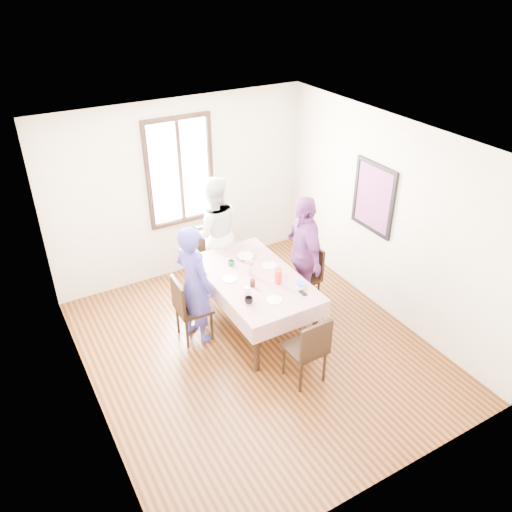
# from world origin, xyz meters

# --- Properties ---
(ground) EXTENTS (4.50, 4.50, 0.00)m
(ground) POSITION_xyz_m (0.00, 0.00, 0.00)
(ground) COLOR black
(ground) RESTS_ON ground
(back_wall) EXTENTS (4.00, 0.00, 4.00)m
(back_wall) POSITION_xyz_m (0.00, 2.25, 1.35)
(back_wall) COLOR beige
(back_wall) RESTS_ON ground
(right_wall) EXTENTS (0.00, 4.50, 4.50)m
(right_wall) POSITION_xyz_m (2.00, 0.00, 1.35)
(right_wall) COLOR beige
(right_wall) RESTS_ON ground
(window_frame) EXTENTS (1.02, 0.06, 1.62)m
(window_frame) POSITION_xyz_m (0.00, 2.23, 1.65)
(window_frame) COLOR black
(window_frame) RESTS_ON back_wall
(window_pane) EXTENTS (0.90, 0.02, 1.50)m
(window_pane) POSITION_xyz_m (0.00, 2.24, 1.65)
(window_pane) COLOR white
(window_pane) RESTS_ON back_wall
(art_poster) EXTENTS (0.04, 0.76, 0.96)m
(art_poster) POSITION_xyz_m (1.98, 0.30, 1.55)
(art_poster) COLOR red
(art_poster) RESTS_ON right_wall
(dining_table) EXTENTS (0.96, 1.72, 0.75)m
(dining_table) POSITION_xyz_m (0.23, 0.46, 0.38)
(dining_table) COLOR black
(dining_table) RESTS_ON ground
(tablecloth) EXTENTS (1.08, 1.84, 0.01)m
(tablecloth) POSITION_xyz_m (0.23, 0.46, 0.76)
(tablecloth) COLOR #4F000E
(tablecloth) RESTS_ON dining_table
(chair_left) EXTENTS (0.43, 0.43, 0.91)m
(chair_left) POSITION_xyz_m (-0.57, 0.62, 0.46)
(chair_left) COLOR black
(chair_left) RESTS_ON ground
(chair_right) EXTENTS (0.45, 0.45, 0.91)m
(chair_right) POSITION_xyz_m (1.03, 0.52, 0.46)
(chair_right) COLOR black
(chair_right) RESTS_ON ground
(chair_far) EXTENTS (0.45, 0.45, 0.91)m
(chair_far) POSITION_xyz_m (0.23, 1.65, 0.46)
(chair_far) COLOR black
(chair_far) RESTS_ON ground
(chair_near) EXTENTS (0.43, 0.43, 0.91)m
(chair_near) POSITION_xyz_m (0.23, -0.72, 0.46)
(chair_near) COLOR black
(chair_near) RESTS_ON ground
(person_left) EXTENTS (0.55, 0.68, 1.62)m
(person_left) POSITION_xyz_m (-0.55, 0.62, 0.81)
(person_left) COLOR #3C358E
(person_left) RESTS_ON ground
(person_far) EXTENTS (0.96, 0.81, 1.73)m
(person_far) POSITION_xyz_m (0.23, 1.63, 0.86)
(person_far) COLOR silver
(person_far) RESTS_ON ground
(person_right) EXTENTS (0.62, 1.06, 1.70)m
(person_right) POSITION_xyz_m (1.01, 0.52, 0.85)
(person_right) COLOR #72357C
(person_right) RESTS_ON ground
(mug_black) EXTENTS (0.13, 0.13, 0.08)m
(mug_black) POSITION_xyz_m (-0.12, -0.01, 0.80)
(mug_black) COLOR black
(mug_black) RESTS_ON tablecloth
(mug_flag) EXTENTS (0.12, 0.12, 0.08)m
(mug_flag) POSITION_xyz_m (0.53, 0.34, 0.80)
(mug_flag) COLOR red
(mug_flag) RESTS_ON tablecloth
(mug_green) EXTENTS (0.13, 0.13, 0.07)m
(mug_green) POSITION_xyz_m (0.10, 0.86, 0.80)
(mug_green) COLOR #0C7226
(mug_green) RESTS_ON tablecloth
(serving_bowl) EXTENTS (0.24, 0.24, 0.05)m
(serving_bowl) POSITION_xyz_m (0.35, 0.92, 0.79)
(serving_bowl) COLOR white
(serving_bowl) RESTS_ON tablecloth
(juice_carton) EXTENTS (0.06, 0.06, 0.20)m
(juice_carton) POSITION_xyz_m (0.41, 0.17, 0.86)
(juice_carton) COLOR red
(juice_carton) RESTS_ON tablecloth
(butter_tub) EXTENTS (0.11, 0.11, 0.06)m
(butter_tub) POSITION_xyz_m (0.61, -0.04, 0.79)
(butter_tub) COLOR white
(butter_tub) RESTS_ON tablecloth
(jam_jar) EXTENTS (0.07, 0.07, 0.09)m
(jam_jar) POSITION_xyz_m (0.10, 0.28, 0.81)
(jam_jar) COLOR black
(jam_jar) RESTS_ON tablecloth
(drinking_glass) EXTENTS (0.07, 0.07, 0.10)m
(drinking_glass) POSITION_xyz_m (-0.04, 0.17, 0.81)
(drinking_glass) COLOR silver
(drinking_glass) RESTS_ON tablecloth
(smartphone) EXTENTS (0.06, 0.13, 0.01)m
(smartphone) POSITION_xyz_m (0.56, -0.16, 0.77)
(smartphone) COLOR black
(smartphone) RESTS_ON tablecloth
(flower_vase) EXTENTS (0.06, 0.06, 0.12)m
(flower_vase) POSITION_xyz_m (0.20, 0.54, 0.82)
(flower_vase) COLOR silver
(flower_vase) RESTS_ON tablecloth
(plate_left) EXTENTS (0.20, 0.20, 0.01)m
(plate_left) POSITION_xyz_m (-0.07, 0.57, 0.77)
(plate_left) COLOR white
(plate_left) RESTS_ON tablecloth
(plate_right) EXTENTS (0.20, 0.20, 0.01)m
(plate_right) POSITION_xyz_m (0.53, 0.60, 0.77)
(plate_right) COLOR white
(plate_right) RESTS_ON tablecloth
(plate_near) EXTENTS (0.20, 0.20, 0.01)m
(plate_near) POSITION_xyz_m (0.18, -0.11, 0.77)
(plate_near) COLOR white
(plate_near) RESTS_ON tablecloth
(butter_lid) EXTENTS (0.12, 0.12, 0.01)m
(butter_lid) POSITION_xyz_m (0.61, -0.04, 0.82)
(butter_lid) COLOR blue
(butter_lid) RESTS_ON butter_tub
(flower_bunch) EXTENTS (0.09, 0.09, 0.10)m
(flower_bunch) POSITION_xyz_m (0.20, 0.54, 0.93)
(flower_bunch) COLOR yellow
(flower_bunch) RESTS_ON flower_vase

